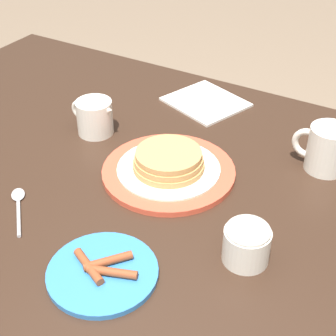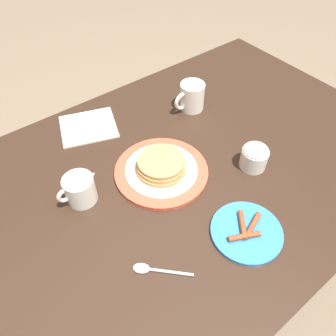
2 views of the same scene
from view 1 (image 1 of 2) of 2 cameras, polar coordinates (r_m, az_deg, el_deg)
name	(u,v)px [view 1 (image 1 of 2)]	position (r m, az deg, el deg)	size (l,w,h in m)	color
dining_table	(163,219)	(1.09, -0.57, -5.62)	(1.55, 0.93, 0.72)	#332116
pancake_plate	(168,166)	(1.03, 0.01, 0.18)	(0.27, 0.27, 0.05)	#DB5138
side_plate_bacon	(103,272)	(0.84, -7.26, -11.35)	(0.18, 0.18, 0.02)	#337AC6
coffee_mug	(326,148)	(1.08, 17.15, 2.13)	(0.12, 0.08, 0.10)	silver
creamer_pitcher	(95,117)	(1.17, -8.10, 5.67)	(0.12, 0.08, 0.09)	silver
sugar_bowl	(247,241)	(0.85, 8.74, -8.02)	(0.08, 0.08, 0.09)	silver
napkin	(206,102)	(1.30, 4.20, 7.30)	(0.22, 0.21, 0.01)	silver
spoon	(18,203)	(1.01, -16.26, -3.73)	(0.11, 0.11, 0.01)	silver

